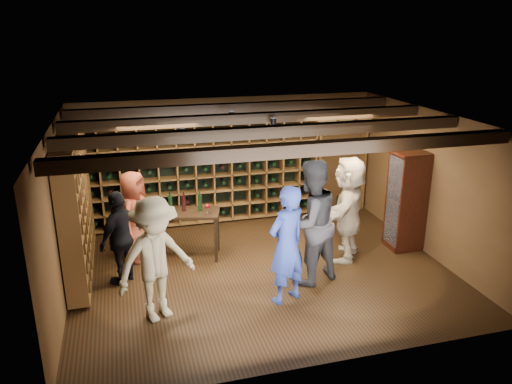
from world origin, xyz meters
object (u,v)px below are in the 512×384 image
object	(u,v)px
guest_beige	(348,208)
tasting_table	(187,217)
man_blue_shirt	(287,245)
guest_khaki	(156,260)
guest_woman_black	(121,237)
display_cabinet	(406,203)
guest_red_floral	(134,217)
man_grey_suit	(310,223)

from	to	relation	value
guest_beige	tasting_table	xyz separation A→B (m)	(-2.64, 0.75, -0.17)
guest_beige	tasting_table	size ratio (longest dim) A/B	1.50
man_blue_shirt	guest_khaki	bearing A→B (deg)	-25.56
guest_woman_black	tasting_table	xyz separation A→B (m)	(1.09, 0.63, -0.01)
display_cabinet	man_blue_shirt	size ratio (longest dim) A/B	0.99
guest_red_floral	guest_woman_black	world-z (taller)	guest_red_floral
man_grey_suit	guest_khaki	bearing A→B (deg)	-9.37
tasting_table	man_blue_shirt	bearing A→B (deg)	-42.37
display_cabinet	guest_khaki	distance (m)	4.60
display_cabinet	guest_khaki	size ratio (longest dim) A/B	1.00
guest_beige	tasting_table	distance (m)	2.75
guest_khaki	man_grey_suit	bearing A→B (deg)	-14.26
guest_red_floral	tasting_table	bearing A→B (deg)	-72.06
man_grey_suit	guest_beige	xyz separation A→B (m)	(0.93, 0.62, -0.08)
guest_beige	man_grey_suit	bearing A→B (deg)	-19.80
man_blue_shirt	man_grey_suit	xyz separation A→B (m)	(0.53, 0.46, 0.10)
guest_khaki	guest_beige	xyz separation A→B (m)	(3.29, 1.05, 0.03)
display_cabinet	guest_beige	xyz separation A→B (m)	(-1.17, -0.10, 0.05)
guest_red_floral	display_cabinet	bearing A→B (deg)	-74.12
display_cabinet	guest_woman_black	size ratio (longest dim) A/B	1.17
guest_khaki	man_blue_shirt	bearing A→B (deg)	-25.44
display_cabinet	tasting_table	size ratio (longest dim) A/B	1.45
guest_red_floral	guest_beige	bearing A→B (deg)	-78.72
guest_woman_black	guest_red_floral	bearing A→B (deg)	-155.37
display_cabinet	guest_woman_black	world-z (taller)	display_cabinet
man_blue_shirt	man_grey_suit	size ratio (longest dim) A/B	0.90
man_grey_suit	guest_khaki	world-z (taller)	man_grey_suit
display_cabinet	man_grey_suit	size ratio (longest dim) A/B	0.89
guest_red_floral	tasting_table	size ratio (longest dim) A/B	1.31
guest_red_floral	guest_beige	distance (m)	3.60
man_grey_suit	guest_red_floral	distance (m)	2.97
tasting_table	man_grey_suit	bearing A→B (deg)	-23.97
guest_red_floral	tasting_table	distance (m)	0.87
guest_woman_black	tasting_table	bearing A→B (deg)	162.12
guest_woman_black	guest_beige	distance (m)	3.73
display_cabinet	guest_woman_black	xyz separation A→B (m)	(-4.90, 0.02, -0.11)
display_cabinet	man_grey_suit	world-z (taller)	man_grey_suit
man_grey_suit	guest_woman_black	world-z (taller)	man_grey_suit
man_grey_suit	guest_khaki	xyz separation A→B (m)	(-2.36, -0.43, -0.11)
guest_beige	tasting_table	bearing A→B (deg)	-69.40
man_blue_shirt	man_grey_suit	bearing A→B (deg)	-163.82
man_grey_suit	guest_beige	distance (m)	1.12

